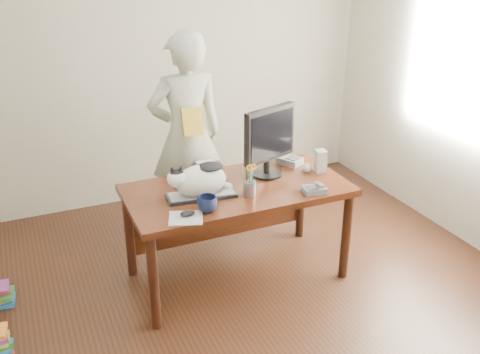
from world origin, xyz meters
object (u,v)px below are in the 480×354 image
at_px(keyboard, 201,195).
at_px(person, 186,136).
at_px(desk, 233,201).
at_px(pen_cup, 250,186).
at_px(baseball, 307,168).
at_px(coffee_mug, 207,204).
at_px(phone, 315,189).
at_px(book_stack, 208,168).
at_px(monitor, 269,138).
at_px(mouse, 188,213).
at_px(calculator, 290,160).
at_px(speaker, 320,161).
at_px(cat, 199,179).

bearing_deg(keyboard, person, 83.63).
distance_m(desk, person, 0.84).
relative_size(pen_cup, baseball, 3.32).
relative_size(pen_cup, coffee_mug, 1.73).
bearing_deg(person, keyboard, 78.61).
bearing_deg(phone, book_stack, 142.58).
height_order(monitor, mouse, monitor).
height_order(phone, person, person).
distance_m(baseball, person, 1.08).
height_order(keyboard, calculator, calculator).
bearing_deg(pen_cup, coffee_mug, -161.92).
bearing_deg(mouse, speaker, 33.24).
height_order(desk, keyboard, keyboard).
xyz_separation_m(monitor, pen_cup, (-0.27, -0.24, -0.24)).
bearing_deg(book_stack, person, 96.59).
bearing_deg(monitor, book_stack, 128.41).
relative_size(coffee_mug, person, 0.08).
xyz_separation_m(pen_cup, book_stack, (-0.13, 0.48, -0.03)).
bearing_deg(desk, cat, -157.57).
xyz_separation_m(coffee_mug, book_stack, (0.23, 0.60, -0.02)).
relative_size(mouse, coffee_mug, 0.85).
bearing_deg(phone, desk, 152.17).
distance_m(phone, speaker, 0.39).
bearing_deg(person, cat, 77.71).
bearing_deg(speaker, mouse, -154.24).
bearing_deg(cat, mouse, -119.00).
distance_m(cat, calculator, 0.92).
bearing_deg(cat, phone, -11.91).
xyz_separation_m(cat, speaker, (1.00, 0.06, -0.05)).
bearing_deg(cat, baseball, 11.33).
bearing_deg(mouse, cat, 74.23).
xyz_separation_m(mouse, person, (0.38, 1.14, 0.10)).
bearing_deg(coffee_mug, phone, -2.44).
xyz_separation_m(book_stack, person, (0.00, 0.53, 0.09)).
height_order(pen_cup, speaker, pen_cup).
relative_size(keyboard, mouse, 4.38).
relative_size(coffee_mug, calculator, 0.59).
height_order(keyboard, phone, phone).
height_order(pen_cup, baseball, pen_cup).
relative_size(monitor, calculator, 2.37).
bearing_deg(pen_cup, phone, -19.05).
bearing_deg(calculator, keyboard, 168.81).
bearing_deg(speaker, keyboard, -164.94).
height_order(phone, baseball, phone).
relative_size(keyboard, pen_cup, 2.16).
distance_m(desk, coffee_mug, 0.51).
height_order(baseball, person, person).
bearing_deg(calculator, monitor, 179.71).
distance_m(keyboard, phone, 0.80).
bearing_deg(book_stack, mouse, -114.14).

